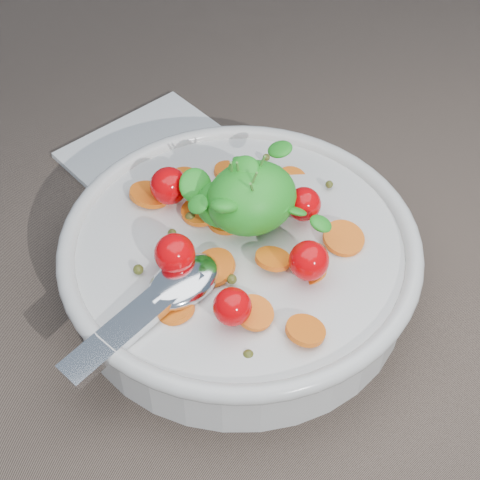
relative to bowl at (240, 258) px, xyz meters
name	(u,v)px	position (x,y,z in m)	size (l,w,h in m)	color
ground	(212,285)	(-0.02, 0.01, -0.04)	(6.00, 6.00, 0.00)	#6E5C4E
bowl	(240,258)	(0.00, 0.00, 0.00)	(0.34, 0.31, 0.13)	silver
napkin	(154,154)	(0.00, 0.20, -0.03)	(0.17, 0.15, 0.01)	white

